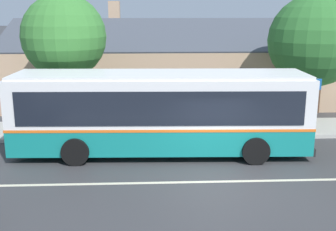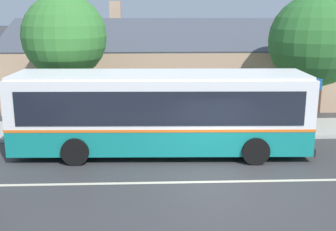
# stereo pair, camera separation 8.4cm
# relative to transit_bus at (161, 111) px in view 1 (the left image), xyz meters

# --- Properties ---
(ground_plane) EXTENTS (300.00, 300.00, 0.00)m
(ground_plane) POSITION_rel_transit_bus_xyz_m (1.76, -2.90, -1.69)
(ground_plane) COLOR #38383A
(sidewalk_far) EXTENTS (60.00, 3.00, 0.15)m
(sidewalk_far) POSITION_rel_transit_bus_xyz_m (1.76, 3.10, -1.61)
(sidewalk_far) COLOR #ADAAA3
(sidewalk_far) RESTS_ON ground
(lane_divider_stripe) EXTENTS (60.00, 0.16, 0.01)m
(lane_divider_stripe) POSITION_rel_transit_bus_xyz_m (1.76, -2.90, -1.69)
(lane_divider_stripe) COLOR beige
(lane_divider_stripe) RESTS_ON ground
(community_building) EXTENTS (26.05, 9.48, 5.97)m
(community_building) POSITION_rel_transit_bus_xyz_m (4.44, 11.00, 0.06)
(community_building) COLOR tan
(community_building) RESTS_ON ground
(transit_bus) EXTENTS (11.19, 3.02, 3.14)m
(transit_bus) POSITION_rel_transit_bus_xyz_m (0.00, 0.00, 0.00)
(transit_bus) COLOR #147F7A
(transit_bus) RESTS_ON ground
(bench_down_street) EXTENTS (1.56, 0.51, 0.94)m
(bench_down_street) POSITION_rel_transit_bus_xyz_m (-5.27, 2.93, -1.13)
(bench_down_street) COLOR brown
(bench_down_street) RESTS_ON sidewalk_far
(street_tree_primary) EXTENTS (4.26, 4.26, 6.16)m
(street_tree_primary) POSITION_rel_transit_bus_xyz_m (7.24, 3.86, 2.33)
(street_tree_primary) COLOR #4C3828
(street_tree_primary) RESTS_ON ground
(street_tree_secondary) EXTENTS (3.74, 3.74, 6.14)m
(street_tree_secondary) POSITION_rel_transit_bus_xyz_m (-4.19, 3.66, 2.45)
(street_tree_secondary) COLOR #4C3828
(street_tree_secondary) RESTS_ON ground
(bus_stop_sign) EXTENTS (0.36, 0.07, 2.40)m
(bus_stop_sign) POSITION_rel_transit_bus_xyz_m (6.82, 2.09, -0.05)
(bus_stop_sign) COLOR gray
(bus_stop_sign) RESTS_ON sidewalk_far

